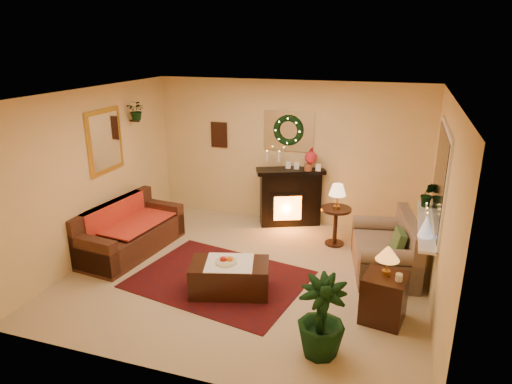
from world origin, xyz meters
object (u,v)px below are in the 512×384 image
(sofa, at_px, (130,227))
(coffee_table, at_px, (230,278))
(end_table_square, at_px, (383,300))
(loveseat, at_px, (385,244))
(fireplace, at_px, (290,196))
(side_table_round, at_px, (335,226))

(sofa, distance_m, coffee_table, 2.10)
(end_table_square, bearing_deg, loveseat, 93.10)
(loveseat, distance_m, coffee_table, 2.34)
(fireplace, bearing_deg, coffee_table, -117.25)
(side_table_round, height_order, coffee_table, side_table_round)
(end_table_square, xyz_separation_m, coffee_table, (-2.00, 0.01, -0.06))
(loveseat, distance_m, end_table_square, 1.33)
(sofa, distance_m, end_table_square, 4.04)
(fireplace, distance_m, end_table_square, 3.21)
(fireplace, relative_size, coffee_table, 1.04)
(loveseat, xyz_separation_m, end_table_square, (0.07, -1.32, -0.15))
(end_table_square, height_order, coffee_table, end_table_square)
(sofa, relative_size, end_table_square, 3.09)
(fireplace, height_order, end_table_square, fireplace)
(sofa, bearing_deg, fireplace, 48.67)
(fireplace, bearing_deg, side_table_round, -57.94)
(side_table_round, xyz_separation_m, coffee_table, (-1.11, -1.98, -0.12))
(side_table_round, bearing_deg, coffee_table, -119.26)
(side_table_round, bearing_deg, fireplace, 145.53)
(loveseat, bearing_deg, fireplace, 132.36)
(fireplace, xyz_separation_m, loveseat, (1.76, -1.31, -0.13))
(loveseat, relative_size, end_table_square, 2.39)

